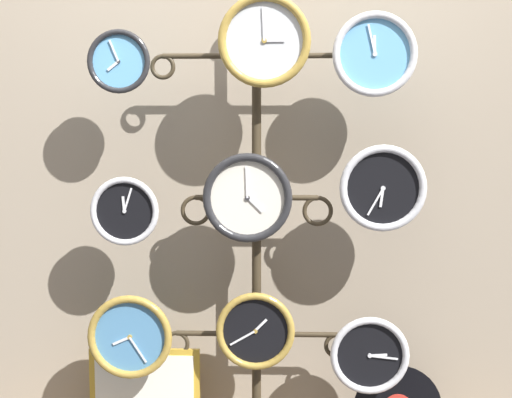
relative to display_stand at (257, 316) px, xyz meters
name	(u,v)px	position (x,y,z in m)	size (l,w,h in m)	color
shop_wall	(258,93)	(0.00, 0.16, 0.83)	(4.40, 0.04, 2.80)	gray
display_stand	(257,316)	(0.00, 0.00, 0.00)	(0.77, 0.38, 1.79)	#382D1E
clock_top_left	(119,62)	(-0.48, -0.09, 0.93)	(0.22, 0.04, 0.22)	#60A8DB
clock_top_center	(264,41)	(0.03, -0.11, 1.00)	(0.32, 0.04, 0.32)	silver
clock_top_right	(375,54)	(0.41, -0.08, 0.95)	(0.29, 0.04, 0.29)	#60A8DB
clock_middle_left	(125,211)	(-0.47, -0.09, 0.40)	(0.25, 0.04, 0.25)	black
clock_middle_center	(248,198)	(-0.03, -0.08, 0.45)	(0.32, 0.04, 0.32)	silver
clock_middle_right	(383,188)	(0.45, -0.09, 0.49)	(0.31, 0.04, 0.31)	black
clock_bottom_left	(130,337)	(-0.45, -0.11, -0.05)	(0.31, 0.04, 0.31)	#4C84B2
clock_bottom_center	(254,331)	(0.00, -0.10, -0.03)	(0.28, 0.04, 0.28)	black
clock_bottom_right	(370,355)	(0.41, -0.09, -0.11)	(0.28, 0.04, 0.28)	black
picture_frame	(145,397)	(-0.42, 0.00, -0.32)	(0.42, 0.02, 0.38)	gold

